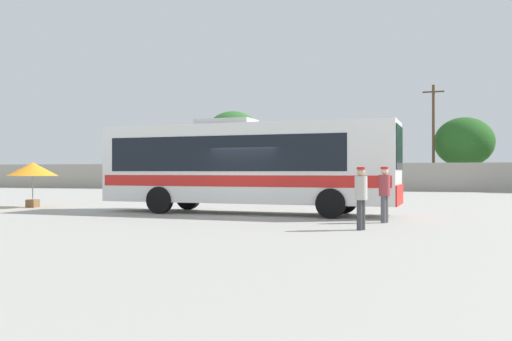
# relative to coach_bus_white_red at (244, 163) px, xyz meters

# --- Properties ---
(ground_plane) EXTENTS (300.00, 300.00, 0.00)m
(ground_plane) POSITION_rel_coach_bus_white_red_xyz_m (0.34, 9.26, -1.96)
(ground_plane) COLOR #A3A099
(perimeter_wall) EXTENTS (80.00, 0.30, 2.34)m
(perimeter_wall) POSITION_rel_coach_bus_white_red_xyz_m (0.34, 26.80, -0.79)
(perimeter_wall) COLOR #9E998C
(perimeter_wall) RESTS_ON ground_plane
(coach_bus_white_red) EXTENTS (11.65, 3.34, 3.67)m
(coach_bus_white_red) POSITION_rel_coach_bus_white_red_xyz_m (0.00, 0.00, 0.00)
(coach_bus_white_red) COLOR white
(coach_bus_white_red) RESTS_ON ground_plane
(attendant_by_bus_door) EXTENTS (0.47, 0.47, 1.77)m
(attendant_by_bus_door) POSITION_rel_coach_bus_white_red_xyz_m (5.45, -2.61, -0.95)
(attendant_by_bus_door) COLOR #4C4C51
(attendant_by_bus_door) RESTS_ON ground_plane
(passenger_waiting_on_apron) EXTENTS (0.47, 0.47, 1.75)m
(passenger_waiting_on_apron) POSITION_rel_coach_bus_white_red_xyz_m (4.92, -5.00, -0.96)
(passenger_waiting_on_apron) COLOR #38383D
(passenger_waiting_on_apron) RESTS_ON ground_plane
(vendor_umbrella_secondary_orange) EXTENTS (2.22, 2.22, 2.04)m
(vendor_umbrella_secondary_orange) POSITION_rel_coach_bus_white_red_xyz_m (-10.23, 0.76, -0.26)
(vendor_umbrella_secondary_orange) COLOR gray
(vendor_umbrella_secondary_orange) RESTS_ON ground_plane
(parked_car_leftmost_maroon) EXTENTS (4.47, 2.22, 1.55)m
(parked_car_leftmost_maroon) POSITION_rel_coach_bus_white_red_xyz_m (-15.22, 23.23, -1.14)
(parked_car_leftmost_maroon) COLOR maroon
(parked_car_leftmost_maroon) RESTS_ON ground_plane
(parked_car_second_dark_blue) EXTENTS (4.59, 2.18, 1.53)m
(parked_car_second_dark_blue) POSITION_rel_coach_bus_white_red_xyz_m (-9.06, 23.37, -1.15)
(parked_car_second_dark_blue) COLOR navy
(parked_car_second_dark_blue) RESTS_ON ground_plane
(utility_pole_near) EXTENTS (1.80, 0.27, 9.14)m
(utility_pole_near) POSITION_rel_coach_bus_white_red_xyz_m (8.12, 29.61, 2.80)
(utility_pole_near) COLOR #4C3823
(utility_pole_near) RESTS_ON ground_plane
(roadside_tree_left) EXTENTS (5.48, 5.48, 7.55)m
(roadside_tree_left) POSITION_rel_coach_bus_white_red_xyz_m (-10.61, 31.07, 3.26)
(roadside_tree_left) COLOR brown
(roadside_tree_left) RESTS_ON ground_plane
(roadside_tree_midleft) EXTENTS (3.30, 3.30, 5.84)m
(roadside_tree_midleft) POSITION_rel_coach_bus_white_red_xyz_m (-4.14, 30.96, 2.46)
(roadside_tree_midleft) COLOR brown
(roadside_tree_midleft) RESTS_ON ground_plane
(roadside_tree_midright) EXTENTS (5.12, 5.12, 6.39)m
(roadside_tree_midright) POSITION_rel_coach_bus_white_red_xyz_m (10.74, 31.02, 2.25)
(roadside_tree_midright) COLOR brown
(roadside_tree_midright) RESTS_ON ground_plane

